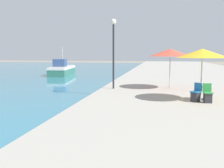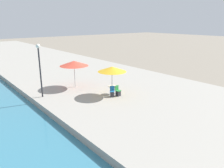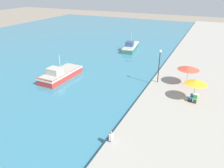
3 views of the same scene
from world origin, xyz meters
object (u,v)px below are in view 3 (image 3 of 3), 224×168
object	(u,v)px
fishing_boat_mid	(131,47)
cafe_table	(195,96)
person_at_quay	(111,137)
cafe_umbrella_white	(189,68)
fishing_boat_near	(60,74)
cafe_umbrella_pink	(196,82)
cafe_chair_left	(190,99)
lamppost	(159,61)
cafe_chair_right	(195,100)

from	to	relation	value
fishing_boat_mid	cafe_table	distance (m)	23.61
person_at_quay	cafe_table	bearing A→B (deg)	61.89
cafe_umbrella_white	fishing_boat_near	bearing A→B (deg)	-165.64
cafe_umbrella_white	cafe_table	xyz separation A→B (m)	(1.54, -4.02, -1.86)
cafe_umbrella_pink	cafe_umbrella_white	distance (m)	4.41
fishing_boat_near	person_at_quay	bearing A→B (deg)	-36.93
person_at_quay	cafe_umbrella_pink	bearing A→B (deg)	62.31
fishing_boat_near	cafe_table	xyz separation A→B (m)	(18.92, 0.44, 0.33)
cafe_umbrella_white	cafe_chair_left	size ratio (longest dim) A/B	3.07
cafe_table	lamppost	size ratio (longest dim) A/B	0.18
fishing_boat_near	cafe_table	world-z (taller)	fishing_boat_near
person_at_quay	lamppost	xyz separation A→B (m)	(0.53, 13.98, 2.64)
person_at_quay	cafe_chair_left	bearing A→B (deg)	62.69
fishing_boat_near	cafe_umbrella_white	distance (m)	18.08
fishing_boat_mid	cafe_chair_left	xyz separation A→B (m)	(14.42, -18.86, 0.09)
cafe_umbrella_white	cafe_chair_right	size ratio (longest dim) A/B	3.07
fishing_boat_mid	cafe_umbrella_pink	distance (m)	23.72
fishing_boat_mid	cafe_chair_left	size ratio (longest dim) A/B	8.11
cafe_chair_left	cafe_chair_right	distance (m)	0.55
fishing_boat_near	cafe_chair_left	bearing A→B (deg)	0.88
cafe_umbrella_white	cafe_chair_left	distance (m)	5.12
cafe_umbrella_white	cafe_chair_left	xyz separation A→B (m)	(1.06, -4.56, -2.07)
person_at_quay	cafe_chair_right	bearing A→B (deg)	60.03
cafe_chair_right	person_at_quay	distance (m)	11.61
cafe_umbrella_pink	lamppost	world-z (taller)	lamppost
fishing_boat_near	lamppost	xyz separation A→B (m)	(13.69, 3.64, 2.89)
cafe_chair_right	lamppost	bearing A→B (deg)	-39.98
cafe_chair_right	person_at_quay	xyz separation A→B (m)	(-5.80, -10.05, 0.13)
cafe_umbrella_pink	cafe_chair_right	world-z (taller)	cafe_umbrella_pink
person_at_quay	lamppost	distance (m)	14.24
fishing_boat_near	cafe_chair_right	distance (m)	18.96
fishing_boat_near	lamppost	bearing A→B (deg)	16.11
cafe_table	lamppost	bearing A→B (deg)	148.51
cafe_umbrella_pink	cafe_table	size ratio (longest dim) A/B	3.20
fishing_boat_near	cafe_umbrella_pink	distance (m)	18.85
fishing_boat_near	fishing_boat_mid	distance (m)	19.18
cafe_umbrella_white	person_at_quay	xyz separation A→B (m)	(-4.22, -14.79, -1.94)
fishing_boat_mid	cafe_chair_right	size ratio (longest dim) A/B	8.11
fishing_boat_near	cafe_umbrella_pink	xyz separation A→B (m)	(18.72, 0.25, 2.14)
cafe_chair_left	fishing_boat_near	bearing A→B (deg)	40.74
fishing_boat_mid	cafe_chair_right	distance (m)	24.19
cafe_umbrella_pink	fishing_boat_mid	bearing A→B (deg)	128.47
fishing_boat_mid	person_at_quay	xyz separation A→B (m)	(9.13, -29.09, 0.22)
fishing_boat_mid	lamppost	size ratio (longest dim) A/B	1.62
cafe_umbrella_pink	cafe_table	distance (m)	1.83
fishing_boat_near	cafe_chair_left	size ratio (longest dim) A/B	8.10
fishing_boat_mid	cafe_umbrella_white	xyz separation A→B (m)	(13.35, -14.30, 2.16)
cafe_table	cafe_chair_left	distance (m)	0.75
fishing_boat_near	lamppost	size ratio (longest dim) A/B	1.62
fishing_boat_mid	fishing_boat_near	bearing A→B (deg)	-110.56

